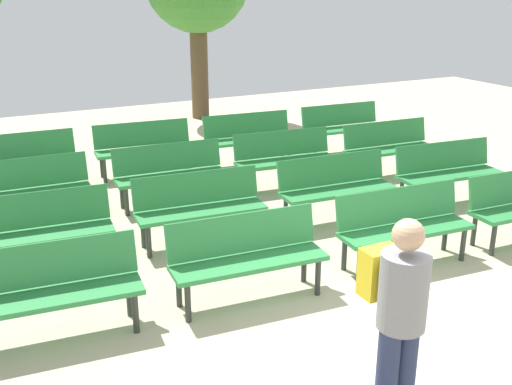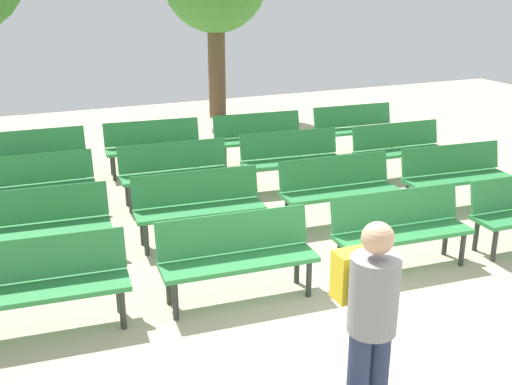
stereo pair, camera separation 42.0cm
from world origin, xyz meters
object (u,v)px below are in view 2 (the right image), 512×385
bench_r0_c2 (400,225)px  bench_r1_c2 (338,186)px  bench_r0_c0 (40,280)px  bench_r2_c2 (291,156)px  bench_r3_c2 (259,135)px  bench_r3_c3 (355,126)px  bench_r0_c1 (237,252)px  bench_r3_c1 (153,144)px  bench_r2_c0 (35,183)px  bench_r2_c3 (399,147)px  bench_r3_c0 (34,154)px  bench_r1_c0 (38,223)px  bench_r1_c3 (455,172)px  visitor_with_backpack (369,317)px  bench_r2_c1 (175,169)px  bench_r1_c1 (198,203)px

bench_r0_c2 → bench_r1_c2: 1.49m
bench_r0_c0 → bench_r2_c2: 4.88m
bench_r3_c2 → bench_r2_c2: bearing=-88.2°
bench_r3_c3 → bench_r0_c1: bearing=-130.1°
bench_r3_c1 → bench_r3_c2: 1.88m
bench_r2_c0 → bench_r3_c2: 4.08m
bench_r0_c1 → bench_r2_c3: size_ratio=1.01×
bench_r3_c0 → bench_r3_c1: bearing=-0.4°
bench_r1_c0 → bench_r1_c3: size_ratio=1.00×
bench_r3_c2 → bench_r2_c3: bearing=-37.2°
bench_r2_c2 → bench_r3_c3: 2.47m
bench_r2_c2 → visitor_with_backpack: bearing=-105.9°
bench_r0_c1 → bench_r3_c3: bearing=50.8°
bench_r3_c0 → bench_r1_c3: bearing=-29.3°
bench_r0_c0 → bench_r2_c1: size_ratio=1.01×
bench_r2_c2 → bench_r2_c3: bearing=-0.8°
bench_r0_c2 → bench_r3_c3: 4.92m
bench_r1_c0 → bench_r3_c1: bearing=59.4°
bench_r1_c3 → bench_r2_c1: same height
bench_r0_c1 → bench_r2_c3: (3.99, 2.76, 0.00)m
bench_r2_c0 → bench_r1_c1: bearing=-39.5°
bench_r1_c3 → bench_r2_c2: same height
bench_r3_c1 → bench_r1_c3: bearing=-37.4°
bench_r1_c0 → bench_r2_c0: bearing=91.9°
bench_r0_c1 → bench_r1_c1: (0.10, 1.54, 0.00)m
bench_r3_c2 → visitor_with_backpack: (-2.08, -6.60, 0.43)m
visitor_with_backpack → bench_r0_c2: bearing=-130.3°
bench_r0_c0 → bench_r2_c3: same height
bench_r0_c2 → bench_r1_c1: same height
bench_r2_c2 → bench_r1_c3: bearing=-38.2°
bench_r1_c0 → bench_r1_c3: 5.67m
bench_r2_c0 → bench_r3_c0: (0.12, 1.51, 0.00)m
bench_r2_c1 → bench_r2_c2: same height
bench_r1_c2 → bench_r3_c0: bearing=141.8°
bench_r2_c3 → bench_r3_c2: 2.44m
bench_r0_c2 → bench_r1_c0: same height
bench_r1_c1 → visitor_with_backpack: bearing=-84.9°
bench_r1_c2 → bench_r2_c2: (0.07, 1.54, 0.00)m
bench_r2_c2 → bench_r2_c3: 1.90m
bench_r2_c2 → bench_r3_c0: bearing=160.4°
bench_r2_c1 → bench_r3_c0: same height
bench_r3_c3 → bench_r1_c1: bearing=-141.7°
bench_r0_c1 → bench_r2_c2: same height
bench_r0_c0 → bench_r3_c0: same height
bench_r0_c1 → bench_r1_c3: (3.88, 1.28, 0.00)m
bench_r2_c3 → bench_r1_c2: bearing=-142.7°
bench_r0_c2 → bench_r3_c3: (2.19, 4.41, 0.00)m
bench_r1_c3 → bench_r2_c3: 1.49m
bench_r2_c3 → bench_r3_c3: 1.59m
bench_r2_c1 → bench_r3_c3: bearing=22.3°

